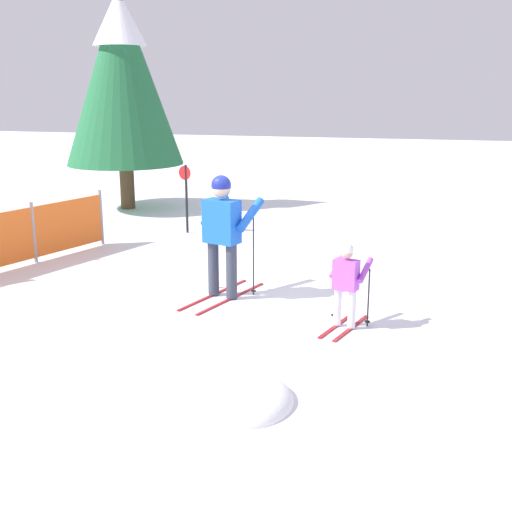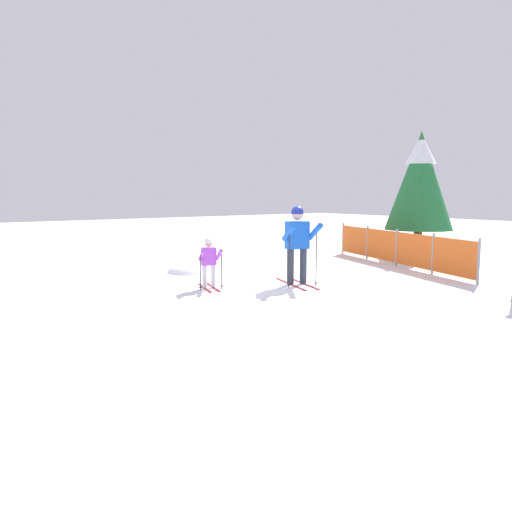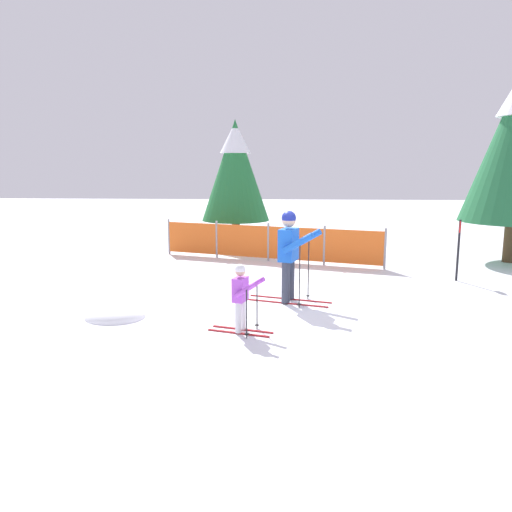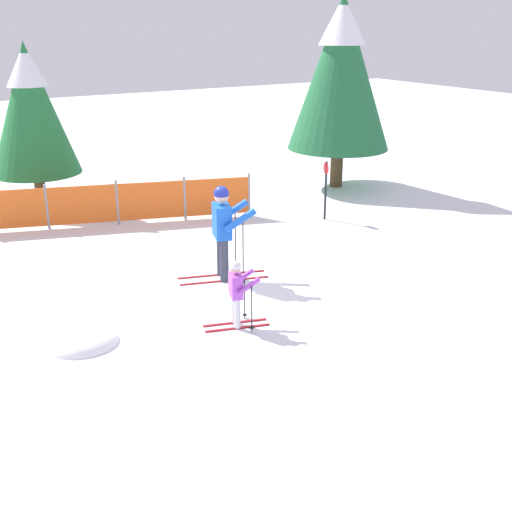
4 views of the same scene
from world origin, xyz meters
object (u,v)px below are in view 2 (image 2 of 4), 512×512
at_px(skier_adult, 298,238).
at_px(safety_fence, 397,247).
at_px(skier_child, 209,259).
at_px(conifer_near, 420,179).

distance_m(skier_adult, safety_fence, 4.16).
distance_m(skier_child, conifer_near, 8.63).
distance_m(skier_adult, skier_child, 1.99).
bearing_deg(skier_child, conifer_near, 112.70).
bearing_deg(conifer_near, skier_adult, -76.05).
relative_size(skier_adult, conifer_near, 0.43).
height_order(safety_fence, conifer_near, conifer_near).
xyz_separation_m(safety_fence, conifer_near, (-1.11, 2.50, 1.93)).
distance_m(skier_child, safety_fence, 5.90).
relative_size(skier_child, conifer_near, 0.27).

